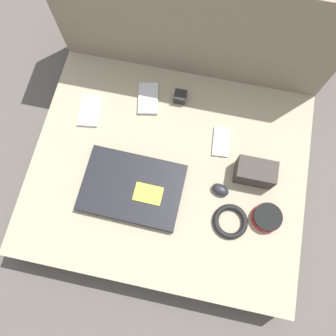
# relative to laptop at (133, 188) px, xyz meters

# --- Properties ---
(ground_plane) EXTENTS (8.00, 8.00, 0.00)m
(ground_plane) POSITION_rel_laptop_xyz_m (0.10, 0.09, -0.16)
(ground_plane) COLOR #4C4742
(couch_seat) EXTENTS (0.92, 0.76, 0.15)m
(couch_seat) POSITION_rel_laptop_xyz_m (0.10, 0.09, -0.09)
(couch_seat) COLOR gray
(couch_seat) RESTS_ON ground_plane
(couch_backrest) EXTENTS (0.92, 0.20, 0.56)m
(couch_backrest) POSITION_rel_laptop_xyz_m (0.10, 0.57, 0.12)
(couch_backrest) COLOR #7F705B
(couch_backrest) RESTS_ON ground_plane
(laptop) EXTENTS (0.33, 0.23, 0.03)m
(laptop) POSITION_rel_laptop_xyz_m (0.00, 0.00, 0.00)
(laptop) COLOR black
(laptop) RESTS_ON couch_seat
(computer_mouse) EXTENTS (0.07, 0.05, 0.03)m
(computer_mouse) POSITION_rel_laptop_xyz_m (0.28, 0.05, -0.00)
(computer_mouse) COLOR black
(computer_mouse) RESTS_ON couch_seat
(speaker_puck) EXTENTS (0.09, 0.09, 0.03)m
(speaker_puck) POSITION_rel_laptop_xyz_m (0.44, -0.01, 0.00)
(speaker_puck) COLOR red
(speaker_puck) RESTS_ON couch_seat
(phone_silver) EXTENTS (0.06, 0.11, 0.01)m
(phone_silver) POSITION_rel_laptop_xyz_m (0.26, 0.22, -0.01)
(phone_silver) COLOR #B7B7BC
(phone_silver) RESTS_ON couch_seat
(phone_black) EXTENTS (0.09, 0.13, 0.01)m
(phone_black) POSITION_rel_laptop_xyz_m (-0.02, 0.33, -0.01)
(phone_black) COLOR #B7B7BC
(phone_black) RESTS_ON couch_seat
(phone_small) EXTENTS (0.08, 0.13, 0.01)m
(phone_small) POSITION_rel_laptop_xyz_m (-0.22, 0.24, -0.01)
(phone_small) COLOR silver
(phone_small) RESTS_ON couch_seat
(camera_pouch) EXTENTS (0.13, 0.07, 0.08)m
(camera_pouch) POSITION_rel_laptop_xyz_m (0.38, 0.13, 0.03)
(camera_pouch) COLOR #38332D
(camera_pouch) RESTS_ON couch_seat
(charger_brick) EXTENTS (0.04, 0.04, 0.04)m
(charger_brick) POSITION_rel_laptop_xyz_m (0.09, 0.36, 0.00)
(charger_brick) COLOR black
(charger_brick) RESTS_ON couch_seat
(cable_coil) EXTENTS (0.11, 0.11, 0.02)m
(cable_coil) POSITION_rel_laptop_xyz_m (0.33, -0.04, -0.00)
(cable_coil) COLOR black
(cable_coil) RESTS_ON couch_seat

